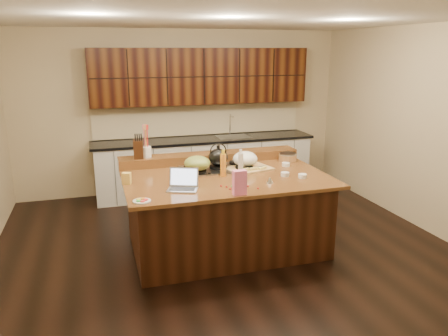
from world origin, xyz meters
name	(u,v)px	position (x,y,z in m)	size (l,w,h in m)	color
room	(225,140)	(0.00, 0.00, 1.35)	(5.52, 5.02, 2.72)	black
island	(225,211)	(0.00, 0.00, 0.46)	(2.40, 1.60, 0.92)	black
back_ledge	(210,157)	(0.00, 0.70, 0.98)	(2.40, 0.30, 0.12)	#301E0A
cooktop	(218,168)	(0.00, 0.30, 0.94)	(0.92, 0.52, 0.05)	gray
back_counter	(204,135)	(0.30, 2.23, 0.98)	(3.70, 0.66, 2.40)	silver
kettle	(218,157)	(0.00, 0.30, 1.07)	(0.24, 0.24, 0.22)	black
green_bowl	(197,163)	(-0.30, 0.17, 1.05)	(0.32, 0.32, 0.17)	olive
laptop	(183,184)	(-0.58, -0.36, 0.98)	(0.38, 0.35, 0.22)	#B7B7BC
oil_bottle	(223,165)	(-0.03, -0.02, 1.06)	(0.07, 0.07, 0.27)	orange
vinegar_bottle	(241,163)	(0.20, 0.03, 1.04)	(0.06, 0.06, 0.25)	silver
wooden_tray	(246,161)	(0.34, 0.23, 1.02)	(0.61, 0.51, 0.22)	tan
ramekin_a	(302,176)	(0.84, -0.35, 0.94)	(0.10, 0.10, 0.04)	white
ramekin_b	(285,174)	(0.67, -0.22, 0.94)	(0.10, 0.10, 0.04)	white
ramekin_c	(286,164)	(0.88, 0.19, 0.94)	(0.10, 0.10, 0.04)	white
strainer_bowl	(288,158)	(1.01, 0.43, 0.97)	(0.24, 0.24, 0.09)	#996B3F
kitchen_timer	(270,180)	(0.39, -0.43, 0.96)	(0.08, 0.08, 0.07)	silver
pink_bag	(240,183)	(-0.06, -0.72, 1.05)	(0.14, 0.07, 0.26)	pink
candy_plate	(142,201)	(-1.06, -0.65, 0.93)	(0.18, 0.18, 0.01)	white
package_box	(127,178)	(-1.15, -0.01, 0.99)	(0.09, 0.07, 0.13)	#ECC153
utensil_crock	(147,152)	(-0.84, 0.70, 1.11)	(0.12, 0.12, 0.14)	white
knife_block	(138,149)	(-0.94, 0.70, 1.16)	(0.12, 0.19, 0.23)	black
gumdrop_0	(227,187)	(-0.12, -0.45, 0.93)	(0.02, 0.02, 0.02)	red
gumdrop_1	(238,187)	(-0.01, -0.48, 0.93)	(0.02, 0.02, 0.02)	#198C26
gumdrop_2	(258,188)	(0.19, -0.60, 0.93)	(0.02, 0.02, 0.02)	red
gumdrop_3	(245,183)	(0.11, -0.39, 0.93)	(0.02, 0.02, 0.02)	#198C26
gumdrop_4	(221,186)	(-0.17, -0.41, 0.93)	(0.02, 0.02, 0.02)	red
gumdrop_5	(233,187)	(-0.06, -0.48, 0.93)	(0.02, 0.02, 0.02)	#198C26
gumdrop_6	(244,187)	(0.05, -0.52, 0.93)	(0.02, 0.02, 0.02)	red
gumdrop_7	(237,190)	(-0.05, -0.59, 0.93)	(0.02, 0.02, 0.02)	#198C26
gumdrop_8	(234,188)	(-0.05, -0.51, 0.93)	(0.02, 0.02, 0.02)	red
gumdrop_9	(240,189)	(-0.01, -0.56, 0.93)	(0.02, 0.02, 0.02)	#198C26
gumdrop_10	(244,187)	(0.06, -0.51, 0.93)	(0.02, 0.02, 0.02)	red
gumdrop_11	(243,184)	(0.07, -0.42, 0.93)	(0.02, 0.02, 0.02)	#198C26
gumdrop_12	(248,186)	(0.11, -0.50, 0.93)	(0.02, 0.02, 0.02)	red
gumdrop_13	(232,186)	(-0.06, -0.45, 0.93)	(0.02, 0.02, 0.02)	#198C26
gumdrop_14	(230,189)	(-0.11, -0.54, 0.93)	(0.02, 0.02, 0.02)	red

